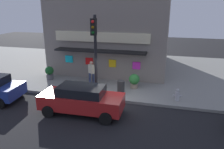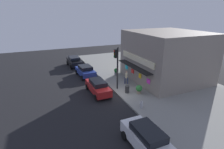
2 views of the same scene
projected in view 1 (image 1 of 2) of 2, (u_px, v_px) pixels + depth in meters
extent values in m
plane|color=black|center=(112.00, 102.00, 13.28)|extent=(57.89, 57.89, 0.00)
cube|color=gray|center=(131.00, 71.00, 19.23)|extent=(38.59, 12.96, 0.17)
cube|color=gray|center=(115.00, 31.00, 19.88)|extent=(9.31, 8.65, 6.23)
cube|color=beige|center=(101.00, 37.00, 15.80)|extent=(7.07, 0.16, 0.70)
cube|color=black|center=(100.00, 51.00, 15.76)|extent=(6.70, 0.90, 0.12)
cube|color=#19D8E5|center=(69.00, 59.00, 16.98)|extent=(0.60, 0.08, 0.54)
cube|color=red|center=(89.00, 61.00, 16.61)|extent=(0.57, 0.08, 0.52)
cube|color=yellow|center=(112.00, 63.00, 16.19)|extent=(0.53, 0.08, 0.55)
cube|color=#E533CC|center=(136.00, 66.00, 15.78)|extent=(0.56, 0.08, 0.53)
cylinder|color=black|center=(96.00, 56.00, 13.30)|extent=(0.18, 0.18, 4.89)
cube|color=black|center=(94.00, 27.00, 12.53)|extent=(0.32, 0.28, 0.95)
sphere|color=red|center=(93.00, 22.00, 12.30)|extent=(0.18, 0.18, 0.18)
sphere|color=brown|center=(93.00, 27.00, 12.39)|extent=(0.18, 0.18, 0.18)
sphere|color=#0F4C19|center=(93.00, 33.00, 12.48)|extent=(0.18, 0.18, 0.18)
cylinder|color=#B2B2B7|center=(177.00, 96.00, 12.98)|extent=(0.26, 0.26, 0.55)
sphere|color=#B2B2B7|center=(178.00, 91.00, 12.87)|extent=(0.22, 0.22, 0.22)
cylinder|color=#B2B2B7|center=(174.00, 95.00, 13.01)|extent=(0.12, 0.10, 0.10)
cylinder|color=#B2B2B7|center=(180.00, 96.00, 12.92)|extent=(0.12, 0.10, 0.10)
cylinder|color=#2D2D2D|center=(121.00, 87.00, 14.06)|extent=(0.47, 0.47, 0.82)
cylinder|color=navy|center=(93.00, 78.00, 15.75)|extent=(0.22, 0.22, 0.82)
cylinder|color=navy|center=(90.00, 79.00, 15.56)|extent=(0.22, 0.22, 0.82)
cube|color=beige|center=(91.00, 69.00, 15.44)|extent=(0.50, 0.45, 0.61)
sphere|color=tan|center=(91.00, 63.00, 15.31)|extent=(0.22, 0.22, 0.22)
cylinder|color=beige|center=(89.00, 69.00, 15.63)|extent=(0.14, 0.14, 0.55)
cylinder|color=beige|center=(93.00, 70.00, 15.28)|extent=(0.14, 0.14, 0.55)
cylinder|color=gray|center=(134.00, 86.00, 15.00)|extent=(0.50, 0.50, 0.31)
sphere|color=#2D7A33|center=(134.00, 79.00, 14.86)|extent=(0.72, 0.72, 0.72)
cylinder|color=#59595B|center=(50.00, 77.00, 16.71)|extent=(0.51, 0.51, 0.41)
sphere|color=#195623|center=(49.00, 71.00, 16.57)|extent=(0.63, 0.63, 0.63)
cylinder|color=black|center=(19.00, 91.00, 14.09)|extent=(0.65, 0.26, 0.64)
cylinder|color=black|center=(0.00, 103.00, 12.34)|extent=(0.65, 0.26, 0.64)
cube|color=#AD1E1E|center=(82.00, 101.00, 11.68)|extent=(4.43, 1.72, 0.77)
cube|color=black|center=(81.00, 90.00, 11.49)|extent=(2.40, 1.43, 0.47)
cylinder|color=black|center=(114.00, 104.00, 12.22)|extent=(0.64, 0.23, 0.64)
cylinder|color=black|center=(106.00, 119.00, 10.69)|extent=(0.64, 0.23, 0.64)
cylinder|color=black|center=(62.00, 99.00, 12.91)|extent=(0.64, 0.23, 0.64)
cylinder|color=black|center=(48.00, 112.00, 11.38)|extent=(0.64, 0.23, 0.64)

